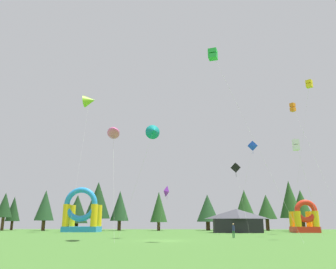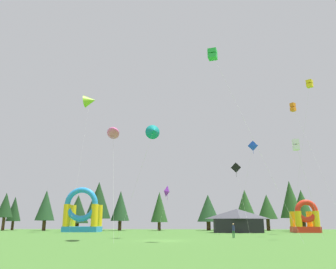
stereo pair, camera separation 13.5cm
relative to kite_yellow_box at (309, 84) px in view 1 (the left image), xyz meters
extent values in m
plane|color=#3D6B28|center=(-22.13, -18.65, -23.21)|extent=(120.00, 120.00, 0.00)
cube|color=yellow|center=(0.01, -0.01, -0.27)|extent=(1.24, 1.24, 0.53)
cube|color=yellow|center=(0.01, -0.01, 0.36)|extent=(1.24, 1.24, 0.53)
cylinder|color=silver|center=(-2.01, 1.45, -11.58)|extent=(4.06, 2.92, 23.26)
cube|color=green|center=(-17.13, -21.07, -5.64)|extent=(1.03, 1.03, 0.45)
cube|color=green|center=(-17.13, -21.07, -5.10)|extent=(1.03, 1.03, 0.45)
cylinder|color=silver|center=(-13.84, -21.97, -14.29)|extent=(6.59, 1.83, 17.84)
pyramid|color=blue|center=(-8.95, 3.30, -9.38)|extent=(1.24, 0.57, 1.21)
cylinder|color=blue|center=(-8.93, 3.39, -9.98)|extent=(0.04, 0.04, 1.23)
cylinder|color=silver|center=(-10.42, 5.44, -16.29)|extent=(2.99, 4.11, 13.85)
cube|color=white|center=(-8.38, -16.48, -13.96)|extent=(0.62, 0.62, 0.52)
cube|color=white|center=(-8.38, -16.48, -13.34)|extent=(0.62, 0.62, 0.52)
cylinder|color=silver|center=(-7.45, -16.39, -18.43)|extent=(1.86, 0.19, 9.56)
pyramid|color=black|center=(-12.42, -0.32, -13.54)|extent=(1.14, 0.58, 1.10)
cylinder|color=black|center=(-12.44, -0.40, -14.21)|extent=(0.04, 0.04, 1.31)
cylinder|color=silver|center=(-11.83, -1.36, -18.38)|extent=(1.22, 1.94, 9.66)
cube|color=orange|center=(-5.94, -9.13, -7.28)|extent=(0.78, 0.78, 0.49)
cube|color=orange|center=(-5.94, -9.13, -6.69)|extent=(0.78, 0.78, 0.49)
cylinder|color=silver|center=(-4.28, -11.19, -15.10)|extent=(3.33, 4.14, 16.23)
ellipsoid|color=#EA599E|center=(-27.25, -19.01, -12.79)|extent=(2.50, 3.80, 1.19)
cylinder|color=silver|center=(-26.59, -20.97, -18.00)|extent=(1.35, 3.95, 10.43)
cone|color=#0C7F7A|center=(-23.67, -13.85, -11.22)|extent=(2.06, 2.06, 1.86)
cylinder|color=silver|center=(-25.44, -14.29, -17.22)|extent=(3.54, 0.88, 11.99)
cone|color=#8CD826|center=(-38.56, 9.48, 1.41)|extent=(2.55, 2.48, 2.66)
cylinder|color=silver|center=(-38.41, 5.74, -10.90)|extent=(0.31, 7.49, 24.63)
pyramid|color=purple|center=(-22.96, 2.71, -16.84)|extent=(0.94, 1.35, 1.30)
cylinder|color=purple|center=(-23.04, 2.76, -17.43)|extent=(0.04, 0.04, 1.23)
cylinder|color=silver|center=(-23.78, 2.50, -20.02)|extent=(1.49, 0.53, 6.39)
cylinder|color=#33723F|center=(-14.66, -12.13, -22.83)|extent=(0.12, 0.12, 0.77)
cylinder|color=#33723F|center=(-14.81, -12.12, -22.83)|extent=(0.12, 0.12, 0.77)
cylinder|color=navy|center=(-14.74, -12.12, -22.14)|extent=(0.29, 0.29, 0.61)
sphere|color=#9E704C|center=(-14.74, -12.12, -21.73)|extent=(0.21, 0.21, 0.21)
cube|color=#268CD8|center=(-39.42, 12.54, -22.72)|extent=(6.45, 4.49, 0.97)
cylinder|color=yellow|center=(-42.02, 10.93, -20.24)|extent=(1.26, 1.26, 3.99)
cylinder|color=yellow|center=(-36.82, 10.93, -20.24)|extent=(1.26, 1.26, 3.99)
cylinder|color=yellow|center=(-42.02, 14.16, -20.24)|extent=(1.26, 1.26, 3.99)
cylinder|color=yellow|center=(-36.82, 14.16, -20.24)|extent=(1.26, 1.26, 3.99)
torus|color=#268CD8|center=(-39.42, 10.93, -18.25)|extent=(6.20, 1.01, 6.20)
cube|color=red|center=(0.45, 10.34, -22.72)|extent=(4.08, 4.20, 0.98)
cylinder|color=yellow|center=(-1.02, 8.81, -20.92)|extent=(1.14, 1.14, 2.62)
cylinder|color=yellow|center=(1.92, 8.81, -20.92)|extent=(1.14, 1.14, 2.62)
cylinder|color=yellow|center=(-1.02, 11.86, -20.92)|extent=(1.14, 1.14, 2.62)
cylinder|color=yellow|center=(1.92, 11.86, -20.92)|extent=(1.14, 1.14, 2.62)
torus|color=red|center=(0.45, 8.81, -19.61)|extent=(3.85, 0.91, 3.85)
cube|color=black|center=(-11.33, 8.71, -22.05)|extent=(7.93, 4.46, 2.31)
pyramid|color=#3F3F47|center=(-11.33, 8.71, -20.06)|extent=(7.93, 4.46, 1.67)
cylinder|color=#4C331E|center=(-60.48, 23.29, -21.81)|extent=(0.64, 0.64, 2.80)
cone|color=#193819|center=(-60.48, 23.29, -17.68)|extent=(3.55, 3.55, 5.46)
cylinder|color=#4C331E|center=(-60.19, 26.88, -22.20)|extent=(0.58, 0.58, 2.02)
cone|color=#193819|center=(-60.19, 26.88, -18.40)|extent=(3.24, 3.24, 5.59)
cylinder|color=#4C331E|center=(-50.74, 21.99, -22.15)|extent=(0.74, 0.74, 2.13)
cone|color=#1E4221|center=(-50.74, 21.99, -17.84)|extent=(4.11, 4.11, 6.48)
cylinder|color=#4C331E|center=(-44.95, 26.24, -22.44)|extent=(0.92, 0.92, 1.54)
cone|color=#193819|center=(-44.95, 26.24, -18.49)|extent=(5.10, 5.10, 6.34)
cylinder|color=#4C331E|center=(-39.54, 23.57, -21.93)|extent=(1.00, 1.00, 2.57)
cone|color=#193819|center=(-39.54, 23.57, -16.66)|extent=(5.57, 5.57, 7.97)
cylinder|color=#4C331E|center=(-34.83, 24.77, -22.18)|extent=(0.74, 0.74, 2.06)
cone|color=#1E4221|center=(-34.83, 24.77, -17.88)|extent=(4.10, 4.10, 6.55)
cylinder|color=#4C331E|center=(-26.04, 24.00, -22.32)|extent=(0.67, 0.67, 1.78)
cone|color=#234C1E|center=(-26.04, 24.00, -18.17)|extent=(3.72, 3.72, 6.52)
cylinder|color=#4C331E|center=(-15.21, 27.07, -22.27)|extent=(0.90, 0.90, 1.88)
cone|color=#1E4221|center=(-15.21, 27.07, -18.31)|extent=(5.01, 5.01, 6.02)
cylinder|color=#4C331E|center=(-7.60, 22.68, -22.43)|extent=(0.90, 0.90, 1.56)
cone|color=#234C1E|center=(-7.60, 22.68, -18.16)|extent=(4.99, 4.99, 6.97)
cylinder|color=#4C331E|center=(-2.38, 25.64, -21.99)|extent=(0.77, 0.77, 2.44)
cone|color=#234C1E|center=(-2.38, 25.64, -18.12)|extent=(4.26, 4.26, 5.31)
cylinder|color=#4C331E|center=(1.72, 21.84, -21.90)|extent=(0.81, 0.81, 2.62)
cone|color=#234C1E|center=(1.72, 21.84, -16.74)|extent=(4.49, 4.49, 7.70)
cylinder|color=#4C331E|center=(5.14, 25.39, -22.11)|extent=(0.88, 0.88, 2.21)
cone|color=#234C1E|center=(5.14, 25.39, -17.76)|extent=(4.89, 4.89, 6.50)
camera|label=1|loc=(-19.93, -51.92, -21.59)|focal=36.37mm
camera|label=2|loc=(-19.80, -51.92, -21.59)|focal=36.37mm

